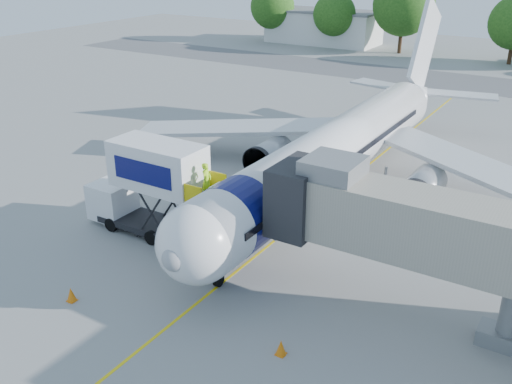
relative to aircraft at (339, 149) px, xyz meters
The scene contains 12 objects.
ground 5.07m from the aircraft, 90.00° to the right, with size 160.00×160.00×0.00m, color gray.
guidance_line 5.06m from the aircraft, 90.00° to the right, with size 0.15×70.00×0.01m, color yellow.
taxiway_strip 37.99m from the aircraft, 90.00° to the left, with size 120.00×10.00×0.01m, color #59595B.
aircraft is the anchor object (origin of this frame).
jet_bridge 13.77m from the aircraft, 54.30° to the right, with size 13.90×3.20×6.60m.
catering_hiloader 12.77m from the aircraft, 119.37° to the right, with size 8.50×2.44×5.50m.
safety_cone_a 17.34m from the aircraft, 73.04° to the right, with size 0.43×0.43×0.69m.
safety_cone_b 19.06m from the aircraft, 105.35° to the right, with size 0.44×0.44×0.70m.
outbuilding_left 62.50m from the aircraft, 116.61° to the left, with size 18.40×8.40×5.30m.
tree_a 64.09m from the aircraft, 124.24° to the left, with size 7.28×7.28×9.28m.
tree_b 57.75m from the aircraft, 115.08° to the left, with size 6.62×6.62×8.44m.
tree_c 55.12m from the aircraft, 104.66° to the left, with size 9.02×9.02×11.50m.
Camera 1 is at (13.81, -28.34, 15.02)m, focal length 40.00 mm.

